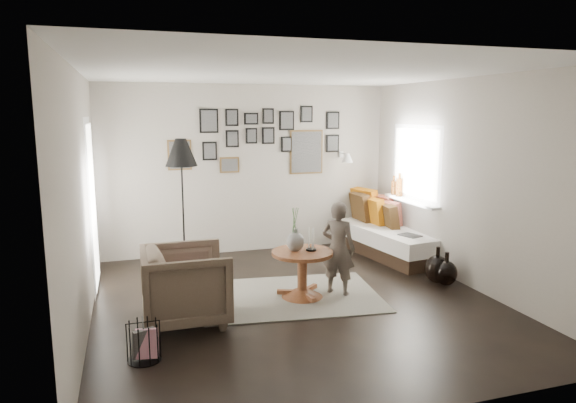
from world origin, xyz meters
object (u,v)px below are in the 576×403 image
object	(u,v)px
armchair	(186,285)
vase	(295,238)
demijohn_small	(446,273)
floor_lamp	(181,157)
demijohn_large	(437,269)
child	(338,248)
daybed	(388,235)
magazine_basket	(144,342)
pedestal_table	(302,276)

from	to	relation	value
armchair	vase	bearing A→B (deg)	-75.24
demijohn_small	armchair	bearing A→B (deg)	-176.68
floor_lamp	demijohn_large	xyz separation A→B (m)	(3.05, -1.48, -1.39)
vase	floor_lamp	world-z (taller)	floor_lamp
armchair	demijohn_small	distance (m)	3.29
child	demijohn_small	bearing A→B (deg)	-142.39
daybed	demijohn_small	world-z (taller)	daybed
armchair	child	size ratio (longest dim) A/B	0.77
floor_lamp	magazine_basket	bearing A→B (deg)	-104.01
daybed	floor_lamp	world-z (taller)	floor_lamp
child	armchair	bearing A→B (deg)	51.90
magazine_basket	demijohn_small	world-z (taller)	demijohn_small
demijohn_small	pedestal_table	bearing A→B (deg)	176.12
demijohn_small	floor_lamp	bearing A→B (deg)	152.70
pedestal_table	vase	bearing A→B (deg)	165.96
demijohn_small	child	size ratio (longest dim) A/B	0.38
pedestal_table	armchair	bearing A→B (deg)	-167.07
floor_lamp	demijohn_small	distance (m)	3.77
pedestal_table	vase	size ratio (longest dim) A/B	1.40
demijohn_large	child	distance (m)	1.44
armchair	child	distance (m)	1.87
child	daybed	bearing A→B (deg)	-93.13
floor_lamp	armchair	bearing A→B (deg)	-95.56
vase	floor_lamp	distance (m)	2.03
magazine_basket	daybed	bearing A→B (deg)	33.53
daybed	armchair	size ratio (longest dim) A/B	2.33
floor_lamp	demijohn_small	size ratio (longest dim) A/B	4.25
armchair	floor_lamp	bearing A→B (deg)	-5.32
floor_lamp	magazine_basket	world-z (taller)	floor_lamp
vase	floor_lamp	bearing A→B (deg)	127.91
floor_lamp	child	size ratio (longest dim) A/B	1.61
pedestal_table	daybed	bearing A→B (deg)	36.69
demijohn_large	armchair	bearing A→B (deg)	-174.51
armchair	child	bearing A→B (deg)	-80.20
pedestal_table	floor_lamp	distance (m)	2.32
vase	demijohn_small	distance (m)	2.06
vase	demijohn_small	xyz separation A→B (m)	(1.97, -0.15, -0.56)
magazine_basket	child	distance (m)	2.56
pedestal_table	daybed	world-z (taller)	daybed
pedestal_table	child	world-z (taller)	child
armchair	demijohn_small	xyz separation A→B (m)	(3.28, 0.19, -0.24)
pedestal_table	floor_lamp	size ratio (longest dim) A/B	0.40
child	pedestal_table	bearing A→B (deg)	41.20
armchair	magazine_basket	bearing A→B (deg)	148.71
child	vase	bearing A→B (deg)	39.21
vase	armchair	size ratio (longest dim) A/B	0.59
child	floor_lamp	bearing A→B (deg)	0.61
vase	demijohn_large	size ratio (longest dim) A/B	1.09
vase	child	bearing A→B (deg)	-3.13
pedestal_table	demijohn_large	size ratio (longest dim) A/B	1.53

